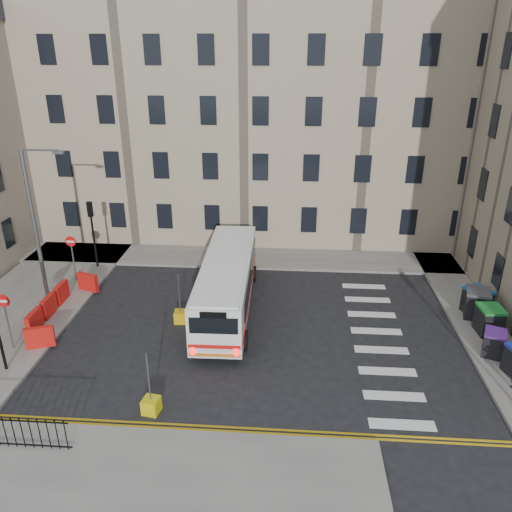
# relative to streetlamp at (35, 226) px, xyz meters

# --- Properties ---
(ground) EXTENTS (120.00, 120.00, 0.00)m
(ground) POSITION_rel_streetlamp_xyz_m (13.00, -2.00, -4.34)
(ground) COLOR black
(ground) RESTS_ON ground
(pavement_north) EXTENTS (36.00, 3.20, 0.15)m
(pavement_north) POSITION_rel_streetlamp_xyz_m (7.00, 6.60, -4.26)
(pavement_north) COLOR slate
(pavement_north) RESTS_ON ground
(pavement_east) EXTENTS (2.40, 26.00, 0.15)m
(pavement_east) POSITION_rel_streetlamp_xyz_m (22.00, 2.00, -4.26)
(pavement_east) COLOR slate
(pavement_east) RESTS_ON ground
(pavement_west) EXTENTS (6.00, 22.00, 0.15)m
(pavement_west) POSITION_rel_streetlamp_xyz_m (-1.00, -1.00, -4.26)
(pavement_west) COLOR slate
(pavement_west) RESTS_ON ground
(pavement_sw) EXTENTS (20.00, 6.00, 0.15)m
(pavement_sw) POSITION_rel_streetlamp_xyz_m (6.00, -12.00, -4.26)
(pavement_sw) COLOR slate
(pavement_sw) RESTS_ON ground
(terrace_north) EXTENTS (38.30, 10.80, 17.20)m
(terrace_north) POSITION_rel_streetlamp_xyz_m (6.00, 13.50, 4.28)
(terrace_north) COLOR gray
(terrace_north) RESTS_ON ground
(traffic_light_nw) EXTENTS (0.28, 0.22, 4.10)m
(traffic_light_nw) POSITION_rel_streetlamp_xyz_m (1.00, 4.50, -1.47)
(traffic_light_nw) COLOR black
(traffic_light_nw) RESTS_ON pavement_west
(streetlamp) EXTENTS (0.50, 0.22, 8.14)m
(streetlamp) POSITION_rel_streetlamp_xyz_m (0.00, 0.00, 0.00)
(streetlamp) COLOR #595B5E
(streetlamp) RESTS_ON pavement_west
(no_entry_north) EXTENTS (0.60, 0.08, 3.00)m
(no_entry_north) POSITION_rel_streetlamp_xyz_m (0.50, 2.50, -2.26)
(no_entry_north) COLOR #595B5E
(no_entry_north) RESTS_ON pavement_west
(no_entry_south) EXTENTS (0.60, 0.08, 3.00)m
(no_entry_south) POSITION_rel_streetlamp_xyz_m (0.50, -4.50, -2.26)
(no_entry_south) COLOR #595B5E
(no_entry_south) RESTS_ON pavement_west
(roadworks_barriers) EXTENTS (1.66, 6.26, 1.00)m
(roadworks_barriers) POSITION_rel_streetlamp_xyz_m (1.16, -1.50, -3.69)
(roadworks_barriers) COLOR red
(roadworks_barriers) RESTS_ON pavement_west
(bus) EXTENTS (2.73, 10.28, 2.77)m
(bus) POSITION_rel_streetlamp_xyz_m (9.61, 0.00, -2.74)
(bus) COLOR silver
(bus) RESTS_ON ground
(wheelie_bin_b) EXTENTS (1.21, 1.28, 1.13)m
(wheelie_bin_b) POSITION_rel_streetlamp_xyz_m (21.74, -3.39, -3.62)
(wheelie_bin_b) COLOR black
(wheelie_bin_b) RESTS_ON pavement_east
(wheelie_bin_c) EXTENTS (1.13, 1.28, 1.33)m
(wheelie_bin_c) POSITION_rel_streetlamp_xyz_m (22.15, -1.56, -3.51)
(wheelie_bin_c) COLOR black
(wheelie_bin_c) RESTS_ON pavement_east
(wheelie_bin_d) EXTENTS (1.42, 1.54, 1.43)m
(wheelie_bin_d) POSITION_rel_streetlamp_xyz_m (22.07, -0.01, -3.46)
(wheelie_bin_d) COLOR black
(wheelie_bin_d) RESTS_ON pavement_east
(wheelie_bin_e) EXTENTS (1.48, 1.56, 1.35)m
(wheelie_bin_e) POSITION_rel_streetlamp_xyz_m (22.19, 0.28, -3.50)
(wheelie_bin_e) COLOR black
(wheelie_bin_e) RESTS_ON pavement_east
(bollard_yellow) EXTENTS (0.64, 0.64, 0.60)m
(bollard_yellow) POSITION_rel_streetlamp_xyz_m (7.46, -1.43, -4.04)
(bollard_yellow) COLOR gold
(bollard_yellow) RESTS_ON ground
(bollard_chevron) EXTENTS (0.70, 0.70, 0.60)m
(bollard_chevron) POSITION_rel_streetlamp_xyz_m (7.76, -8.00, -4.04)
(bollard_chevron) COLOR #BFB70B
(bollard_chevron) RESTS_ON ground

